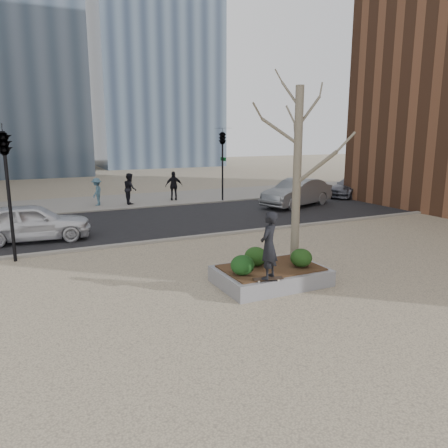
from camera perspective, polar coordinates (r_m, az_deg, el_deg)
name	(u,v)px	position (r m, az deg, el deg)	size (l,w,h in m)	color
ground	(239,289)	(12.12, 2.02, -8.46)	(120.00, 120.00, 0.00)	tan
street	(141,223)	(21.16, -10.73, 0.19)	(60.00, 8.00, 0.02)	black
far_sidewalk	(111,202)	(27.88, -14.54, 2.81)	(60.00, 6.00, 0.02)	gray
planter	(271,276)	(12.52, 6.10, -6.76)	(3.00, 2.00, 0.45)	gray
planter_mulch	(271,268)	(12.44, 6.13, -5.69)	(2.70, 1.70, 0.04)	#382314
sycamore_tree	(298,148)	(12.68, 9.63, 9.80)	(2.80, 2.80, 6.60)	gray
shrub_left	(242,265)	(11.64, 2.42, -5.39)	(0.63, 0.63, 0.54)	#133E16
shrub_middle	(256,256)	(12.45, 4.16, -4.24)	(0.64, 0.64, 0.55)	#1B3F14
shrub_right	(301,258)	(12.51, 10.05, -4.37)	(0.61, 0.61, 0.52)	black
skateboard	(268,280)	(11.41, 5.77, -7.23)	(0.78, 0.20, 0.07)	black
skateboarder	(269,245)	(11.15, 5.87, -2.80)	(0.64, 0.42, 1.75)	black
police_car	(32,222)	(18.69, -23.79, 0.22)	(1.76, 4.37, 1.49)	white
car_silver	(297,193)	(25.66, 9.51, 4.07)	(1.67, 4.80, 1.58)	gray
car_third	(352,187)	(30.50, 16.41, 4.68)	(1.79, 4.40, 1.28)	#555661
pedestrian_a	(130,189)	(26.62, -12.17, 4.54)	(0.90, 0.70, 1.85)	black
pedestrian_b	(97,192)	(26.60, -16.27, 4.07)	(1.04, 0.60, 1.61)	slate
pedestrian_c	(174,186)	(27.71, -6.56, 4.97)	(1.06, 0.44, 1.81)	black
traffic_light_near	(9,194)	(15.76, -26.29, 3.49)	(0.60, 2.48, 4.50)	black
traffic_light_far	(223,165)	(27.40, -0.20, 7.74)	(0.60, 2.48, 4.50)	black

